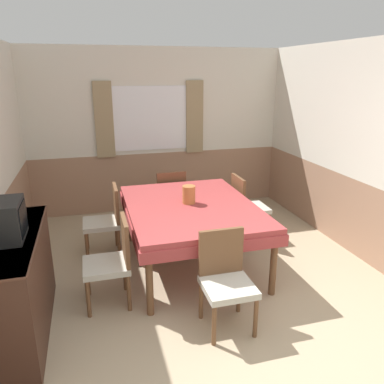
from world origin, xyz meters
TOP-DOWN VIEW (x-y plane):
  - wall_back at (-0.01, 4.08)m, footprint 4.48×0.10m
  - wall_right at (2.07, 2.03)m, footprint 0.05×4.46m
  - dining_table at (-0.03, 2.00)m, footprint 1.47×1.91m
  - chair_right_far at (0.92, 2.55)m, footprint 0.44×0.44m
  - chair_head_near at (-0.03, 0.83)m, footprint 0.44×0.44m
  - chair_head_window at (-0.03, 3.17)m, footprint 0.44×0.44m
  - chair_left_far at (-0.97, 2.55)m, footprint 0.44×0.44m
  - chair_left_near at (-0.97, 1.44)m, footprint 0.44×0.44m
  - sideboard at (-1.80, 1.19)m, footprint 0.46×1.46m
  - tv at (-1.81, 1.14)m, footprint 0.29×0.38m
  - vase at (-0.04, 2.05)m, footprint 0.15×0.15m

SIDE VIEW (x-z plane):
  - sideboard at x=-1.80m, z-range 0.01..0.94m
  - chair_right_far at x=0.92m, z-range 0.03..0.92m
  - chair_head_near at x=-0.03m, z-range 0.03..0.92m
  - chair_head_window at x=-0.03m, z-range 0.03..0.92m
  - chair_left_far at x=-0.97m, z-range 0.03..0.92m
  - chair_left_near at x=-0.97m, z-range 0.03..0.92m
  - dining_table at x=-0.03m, z-range 0.28..1.04m
  - vase at x=-0.04m, z-range 0.76..0.97m
  - tv at x=-1.81m, z-range 0.93..1.25m
  - wall_right at x=2.07m, z-range 0.00..2.60m
  - wall_back at x=-0.01m, z-range 0.01..2.61m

